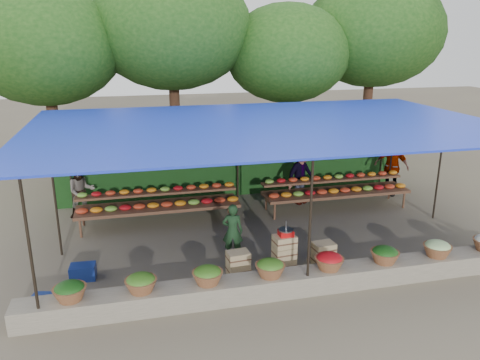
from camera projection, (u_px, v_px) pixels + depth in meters
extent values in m
plane|color=brown|center=(264.00, 235.00, 11.71)|extent=(60.00, 60.00, 0.00)
cube|color=#656251|center=(304.00, 281.00, 9.09)|extent=(10.60, 0.55, 0.40)
cylinder|color=black|center=(31.00, 254.00, 7.53)|extent=(0.05, 0.05, 2.80)
cylinder|color=black|center=(310.00, 227.00, 8.60)|extent=(0.05, 0.05, 2.80)
cylinder|color=black|center=(55.00, 197.00, 10.22)|extent=(0.05, 0.05, 2.80)
cylinder|color=black|center=(439.00, 169.00, 12.36)|extent=(0.05, 0.05, 2.80)
cylinder|color=black|center=(69.00, 163.00, 12.92)|extent=(0.05, 0.05, 2.80)
cylinder|color=black|center=(238.00, 153.00, 13.99)|extent=(0.05, 0.05, 2.80)
cylinder|color=black|center=(383.00, 145.00, 15.06)|extent=(0.05, 0.05, 2.80)
cube|color=#1A32CA|center=(266.00, 124.00, 10.88)|extent=(10.80, 6.60, 0.04)
cube|color=#1A32CA|center=(295.00, 151.00, 9.08)|extent=(10.80, 2.19, 0.26)
cube|color=#1A32CA|center=(245.00, 118.00, 12.79)|extent=(10.80, 2.19, 0.26)
cylinder|color=gray|center=(251.00, 144.00, 12.41)|extent=(9.60, 0.01, 0.01)
ellipsoid|color=yellow|center=(74.00, 164.00, 11.49)|extent=(0.23, 0.17, 0.30)
ellipsoid|color=yellow|center=(101.00, 163.00, 11.63)|extent=(0.23, 0.17, 0.30)
ellipsoid|color=yellow|center=(127.00, 161.00, 11.78)|extent=(0.23, 0.17, 0.30)
ellipsoid|color=yellow|center=(153.00, 160.00, 11.92)|extent=(0.23, 0.17, 0.30)
ellipsoid|color=yellow|center=(178.00, 158.00, 12.06)|extent=(0.23, 0.17, 0.30)
ellipsoid|color=yellow|center=(203.00, 157.00, 12.21)|extent=(0.23, 0.17, 0.30)
ellipsoid|color=yellow|center=(227.00, 155.00, 12.35)|extent=(0.23, 0.17, 0.30)
ellipsoid|color=yellow|center=(251.00, 154.00, 12.49)|extent=(0.23, 0.17, 0.30)
ellipsoid|color=yellow|center=(274.00, 153.00, 12.64)|extent=(0.23, 0.17, 0.30)
ellipsoid|color=yellow|center=(296.00, 151.00, 12.78)|extent=(0.23, 0.17, 0.30)
ellipsoid|color=yellow|center=(318.00, 150.00, 12.92)|extent=(0.23, 0.17, 0.30)
ellipsoid|color=yellow|center=(339.00, 149.00, 13.07)|extent=(0.23, 0.17, 0.30)
ellipsoid|color=yellow|center=(360.00, 148.00, 13.21)|extent=(0.23, 0.17, 0.30)
ellipsoid|color=yellow|center=(381.00, 146.00, 13.35)|extent=(0.23, 0.17, 0.30)
ellipsoid|color=yellow|center=(401.00, 145.00, 13.50)|extent=(0.23, 0.17, 0.30)
ellipsoid|color=#184712|center=(69.00, 289.00, 8.01)|extent=(0.52, 0.52, 0.23)
ellipsoid|color=#386B1C|center=(141.00, 280.00, 8.28)|extent=(0.52, 0.52, 0.23)
ellipsoid|color=#386B1C|center=(208.00, 273.00, 8.55)|extent=(0.52, 0.52, 0.23)
ellipsoid|color=#386B1C|center=(270.00, 266.00, 8.81)|extent=(0.52, 0.52, 0.23)
ellipsoid|color=#A40D13|center=(329.00, 259.00, 9.08)|extent=(0.52, 0.52, 0.23)
ellipsoid|color=#184712|center=(385.00, 252.00, 9.35)|extent=(0.52, 0.52, 0.23)
ellipsoid|color=#A1CA7E|center=(438.00, 246.00, 9.62)|extent=(0.52, 0.52, 0.23)
cube|color=#194518|center=(236.00, 156.00, 14.26)|extent=(10.60, 0.06, 2.50)
cylinder|color=#341E13|center=(54.00, 125.00, 15.28)|extent=(0.36, 0.36, 3.97)
ellipsoid|color=#12380F|center=(45.00, 46.00, 14.55)|extent=(4.77, 4.77, 3.69)
cylinder|color=#341E13|center=(175.00, 111.00, 16.47)|extent=(0.36, 0.36, 4.48)
ellipsoid|color=#12380F|center=(172.00, 27.00, 15.65)|extent=(5.39, 5.39, 4.17)
cylinder|color=#341E13|center=(285.00, 118.00, 17.20)|extent=(0.36, 0.36, 3.71)
ellipsoid|color=#12380F|center=(287.00, 53.00, 16.51)|extent=(4.47, 4.47, 3.45)
cylinder|color=#341E13|center=(367.00, 105.00, 18.26)|extent=(0.36, 0.36, 4.35)
ellipsoid|color=#12380F|center=(373.00, 32.00, 17.45)|extent=(5.24, 5.24, 4.05)
cube|color=#503020|center=(159.00, 206.00, 12.21)|extent=(4.20, 0.95, 0.08)
cube|color=#503020|center=(157.00, 193.00, 12.41)|extent=(4.20, 0.35, 0.06)
cylinder|color=#503020|center=(80.00, 228.00, 11.48)|extent=(0.06, 0.06, 0.50)
cylinder|color=#503020|center=(235.00, 214.00, 12.35)|extent=(0.06, 0.06, 0.50)
cylinder|color=#503020|center=(83.00, 216.00, 12.22)|extent=(0.06, 0.06, 0.50)
cylinder|color=#503020|center=(229.00, 204.00, 13.09)|extent=(0.06, 0.06, 0.50)
ellipsoid|color=#BC341A|center=(82.00, 211.00, 11.62)|extent=(0.31, 0.26, 0.13)
ellipsoid|color=#6CAA34|center=(82.00, 195.00, 11.96)|extent=(0.26, 0.22, 0.12)
ellipsoid|color=orange|center=(97.00, 210.00, 11.69)|extent=(0.31, 0.26, 0.13)
ellipsoid|color=#A40D13|center=(96.00, 194.00, 12.03)|extent=(0.26, 0.22, 0.12)
ellipsoid|color=#6CAA34|center=(111.00, 209.00, 11.77)|extent=(0.31, 0.26, 0.13)
ellipsoid|color=#BC341A|center=(111.00, 193.00, 12.11)|extent=(0.26, 0.22, 0.12)
ellipsoid|color=#A40D13|center=(125.00, 207.00, 11.85)|extent=(0.31, 0.26, 0.13)
ellipsoid|color=orange|center=(124.00, 192.00, 12.19)|extent=(0.26, 0.22, 0.12)
ellipsoid|color=#BC341A|center=(139.00, 206.00, 11.93)|extent=(0.31, 0.26, 0.13)
ellipsoid|color=#BC341A|center=(138.00, 191.00, 12.27)|extent=(0.26, 0.22, 0.12)
ellipsoid|color=orange|center=(153.00, 205.00, 12.01)|extent=(0.31, 0.26, 0.13)
ellipsoid|color=orange|center=(152.00, 190.00, 12.35)|extent=(0.26, 0.22, 0.12)
ellipsoid|color=#BC341A|center=(167.00, 204.00, 12.09)|extent=(0.31, 0.26, 0.13)
ellipsoid|color=#6CAA34|center=(165.00, 189.00, 12.42)|extent=(0.26, 0.22, 0.12)
ellipsoid|color=orange|center=(180.00, 203.00, 12.16)|extent=(0.31, 0.26, 0.13)
ellipsoid|color=#A40D13|center=(178.00, 188.00, 12.50)|extent=(0.26, 0.22, 0.12)
ellipsoid|color=#6CAA34|center=(194.00, 202.00, 12.24)|extent=(0.31, 0.26, 0.13)
ellipsoid|color=#BC341A|center=(191.00, 187.00, 12.58)|extent=(0.26, 0.22, 0.12)
ellipsoid|color=#A40D13|center=(207.00, 201.00, 12.32)|extent=(0.31, 0.26, 0.13)
ellipsoid|color=orange|center=(204.00, 186.00, 12.66)|extent=(0.26, 0.22, 0.12)
ellipsoid|color=#BC341A|center=(220.00, 200.00, 12.40)|extent=(0.31, 0.26, 0.13)
ellipsoid|color=#BC341A|center=(217.00, 185.00, 12.74)|extent=(0.26, 0.22, 0.12)
ellipsoid|color=orange|center=(233.00, 199.00, 12.48)|extent=(0.31, 0.26, 0.13)
ellipsoid|color=orange|center=(229.00, 184.00, 12.81)|extent=(0.26, 0.22, 0.12)
cube|color=#503020|center=(336.00, 192.00, 13.32)|extent=(4.20, 0.95, 0.08)
cube|color=#503020|center=(332.00, 180.00, 13.52)|extent=(4.20, 0.35, 0.06)
cylinder|color=#503020|center=(275.00, 211.00, 12.59)|extent=(0.06, 0.06, 0.50)
cylinder|color=#503020|center=(404.00, 200.00, 13.46)|extent=(0.06, 0.06, 0.50)
cylinder|color=#503020|center=(266.00, 201.00, 13.34)|extent=(0.06, 0.06, 0.50)
cylinder|color=#503020|center=(389.00, 191.00, 14.21)|extent=(0.06, 0.06, 0.50)
ellipsoid|color=#BC341A|center=(274.00, 196.00, 12.73)|extent=(0.31, 0.26, 0.13)
ellipsoid|color=#6CAA34|center=(269.00, 181.00, 13.07)|extent=(0.26, 0.22, 0.12)
ellipsoid|color=orange|center=(286.00, 195.00, 12.81)|extent=(0.31, 0.26, 0.13)
ellipsoid|color=#A40D13|center=(281.00, 181.00, 13.15)|extent=(0.26, 0.22, 0.12)
ellipsoid|color=#6CAA34|center=(298.00, 194.00, 12.89)|extent=(0.31, 0.26, 0.13)
ellipsoid|color=#BC341A|center=(293.00, 180.00, 13.23)|extent=(0.26, 0.22, 0.12)
ellipsoid|color=#A40D13|center=(310.00, 193.00, 12.97)|extent=(0.31, 0.26, 0.13)
ellipsoid|color=orange|center=(305.00, 179.00, 13.30)|extent=(0.26, 0.22, 0.12)
ellipsoid|color=#BC341A|center=(322.00, 192.00, 13.04)|extent=(0.31, 0.26, 0.13)
ellipsoid|color=#BC341A|center=(316.00, 178.00, 13.38)|extent=(0.26, 0.22, 0.12)
ellipsoid|color=orange|center=(333.00, 191.00, 13.12)|extent=(0.31, 0.26, 0.13)
ellipsoid|color=orange|center=(327.00, 177.00, 13.46)|extent=(0.26, 0.22, 0.12)
ellipsoid|color=#BC341A|center=(345.00, 190.00, 13.20)|extent=(0.31, 0.26, 0.13)
ellipsoid|color=#6CAA34|center=(339.00, 176.00, 13.54)|extent=(0.26, 0.22, 0.12)
ellipsoid|color=orange|center=(356.00, 189.00, 13.28)|extent=(0.31, 0.26, 0.13)
ellipsoid|color=#A40D13|center=(350.00, 176.00, 13.62)|extent=(0.26, 0.22, 0.12)
ellipsoid|color=#6CAA34|center=(367.00, 188.00, 13.36)|extent=(0.31, 0.26, 0.13)
ellipsoid|color=#BC341A|center=(361.00, 175.00, 13.70)|extent=(0.26, 0.22, 0.12)
ellipsoid|color=#A40D13|center=(379.00, 187.00, 13.43)|extent=(0.31, 0.26, 0.13)
ellipsoid|color=orange|center=(372.00, 174.00, 13.77)|extent=(0.26, 0.22, 0.12)
ellipsoid|color=#BC341A|center=(389.00, 186.00, 13.51)|extent=(0.31, 0.26, 0.13)
ellipsoid|color=#BC341A|center=(382.00, 173.00, 13.85)|extent=(0.26, 0.22, 0.12)
ellipsoid|color=orange|center=(400.00, 186.00, 13.59)|extent=(0.31, 0.26, 0.13)
ellipsoid|color=orange|center=(393.00, 172.00, 13.93)|extent=(0.26, 0.22, 0.12)
cube|color=tan|center=(238.00, 269.00, 9.73)|extent=(0.48, 0.38, 0.25)
cube|color=tan|center=(238.00, 257.00, 9.65)|extent=(0.48, 0.38, 0.25)
cube|color=tan|center=(284.00, 264.00, 9.95)|extent=(0.48, 0.38, 0.25)
cube|color=tan|center=(284.00, 252.00, 9.87)|extent=(0.48, 0.38, 0.25)
cube|color=tan|center=(285.00, 241.00, 9.80)|extent=(0.48, 0.38, 0.25)
cube|color=tan|center=(323.00, 259.00, 10.15)|extent=(0.48, 0.38, 0.25)
cube|color=tan|center=(324.00, 248.00, 10.07)|extent=(0.48, 0.38, 0.25)
cube|color=red|center=(286.00, 233.00, 9.75)|extent=(0.29, 0.25, 0.12)
cylinder|color=gray|center=(286.00, 230.00, 9.73)|extent=(0.31, 0.31, 0.03)
cylinder|color=gray|center=(286.00, 226.00, 9.70)|extent=(0.03, 0.03, 0.21)
imported|color=#18351B|center=(233.00, 231.00, 10.34)|extent=(0.53, 0.42, 1.27)
imported|color=slate|center=(81.00, 191.00, 12.65)|extent=(0.82, 0.70, 1.48)
imported|color=slate|center=(302.00, 175.00, 13.63)|extent=(1.33, 1.12, 1.78)
imported|color=slate|center=(391.00, 166.00, 14.46)|extent=(1.03, 1.08, 1.80)
cube|color=navy|center=(45.00, 303.00, 8.45)|extent=(0.54, 0.45, 0.28)
cube|color=navy|center=(83.00, 272.00, 9.54)|extent=(0.52, 0.39, 0.30)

